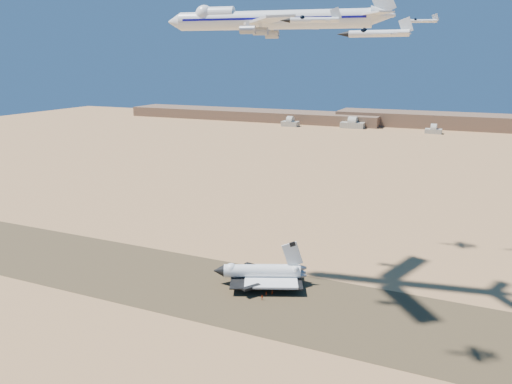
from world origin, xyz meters
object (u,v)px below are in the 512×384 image
at_px(carrier_747, 266,20).
at_px(crew_b, 266,294).
at_px(chase_jet_a, 313,20).
at_px(chase_jet_b, 377,33).
at_px(shuttle, 261,273).
at_px(crew_a, 272,292).
at_px(crew_c, 262,298).
at_px(chase_jet_d, 422,21).
at_px(chase_jet_c, 353,16).

distance_m(carrier_747, crew_b, 98.29).
relative_size(chase_jet_a, chase_jet_b, 0.95).
relative_size(shuttle, crew_a, 20.86).
xyz_separation_m(crew_c, chase_jet_a, (23.91, -23.42, 93.40)).
distance_m(shuttle, chase_jet_d, 123.19).
xyz_separation_m(crew_a, chase_jet_d, (37.62, 70.27, 99.40)).
bearing_deg(chase_jet_b, chase_jet_d, 89.77).
xyz_separation_m(crew_b, chase_jet_b, (43.40, -43.72, 89.04)).
distance_m(shuttle, chase_jet_a, 100.90).
distance_m(carrier_747, crew_c, 98.77).
xyz_separation_m(carrier_747, chase_jet_a, (30.24, -40.49, -3.68)).
height_order(shuttle, crew_c, shuttle).
relative_size(shuttle, crew_b, 21.26).
bearing_deg(crew_b, crew_c, 146.10).
height_order(carrier_747, crew_a, carrier_747).
bearing_deg(crew_c, crew_a, -88.16).
bearing_deg(crew_a, crew_c, -173.45).
bearing_deg(chase_jet_c, chase_jet_d, 0.18).
xyz_separation_m(chase_jet_a, chase_jet_d, (15.43, 99.20, 5.95)).
bearing_deg(carrier_747, chase_jet_b, -58.60).
height_order(crew_a, chase_jet_d, chase_jet_d).
relative_size(crew_b, crew_c, 0.93).
xyz_separation_m(shuttle, carrier_747, (-0.69, 4.71, 93.29)).
distance_m(chase_jet_a, chase_jet_c, 95.42).
height_order(chase_jet_c, chase_jet_d, chase_jet_c).
bearing_deg(chase_jet_c, shuttle, -116.56).
bearing_deg(shuttle, carrier_747, 75.47).
height_order(carrier_747, chase_jet_c, carrier_747).
bearing_deg(chase_jet_a, chase_jet_b, -57.54).
xyz_separation_m(shuttle, chase_jet_b, (49.20, -52.51, 85.18)).
distance_m(crew_b, chase_jet_c, 122.76).
bearing_deg(chase_jet_a, chase_jet_d, 64.04).
relative_size(crew_c, chase_jet_a, 0.12).
xyz_separation_m(crew_b, chase_jet_d, (39.18, 72.21, 99.41)).
relative_size(crew_b, chase_jet_c, 0.10).
distance_m(shuttle, crew_b, 11.21).
height_order(shuttle, chase_jet_d, chase_jet_d).
relative_size(crew_b, chase_jet_a, 0.11).
bearing_deg(carrier_747, chase_jet_d, 42.44).
distance_m(carrier_747, chase_jet_d, 74.42).
relative_size(crew_c, chase_jet_d, 0.13).
relative_size(carrier_747, crew_b, 47.15).
bearing_deg(crew_c, chase_jet_d, -98.21).
bearing_deg(crew_a, carrier_747, 58.81).
distance_m(crew_a, crew_b, 2.50).
xyz_separation_m(shuttle, crew_c, (5.63, -12.35, -3.79)).
bearing_deg(shuttle, chase_jet_a, -73.33).
distance_m(chase_jet_b, chase_jet_c, 116.19).
bearing_deg(crew_c, chase_jet_b, 156.55).
height_order(crew_b, crew_c, crew_c).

